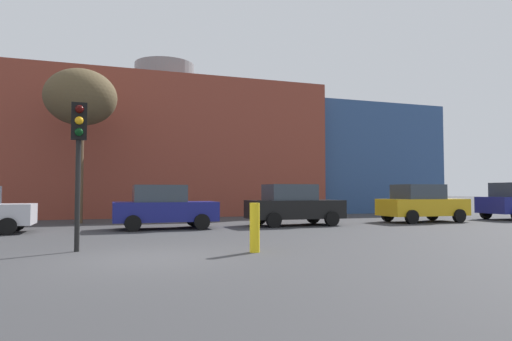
{
  "coord_description": "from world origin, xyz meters",
  "views": [
    {
      "loc": [
        -0.81,
        -9.92,
        1.45
      ],
      "look_at": [
        5.58,
        9.03,
        2.39
      ],
      "focal_mm": 31.19,
      "sensor_mm": 36.0,
      "label": 1
    }
  ],
  "objects_px": {
    "parked_car_3": "(293,205)",
    "traffic_light_island": "(79,142)",
    "parked_car_2": "(164,207)",
    "bollard_yellow_0": "(255,228)",
    "parked_car_4": "(421,203)",
    "bare_tree_0": "(81,99)"
  },
  "relations": [
    {
      "from": "bollard_yellow_0",
      "to": "parked_car_4",
      "type": "bearing_deg",
      "value": 34.34
    },
    {
      "from": "parked_car_4",
      "to": "bare_tree_0",
      "type": "distance_m",
      "value": 16.62
    },
    {
      "from": "parked_car_4",
      "to": "traffic_light_island",
      "type": "distance_m",
      "value": 16.04
    },
    {
      "from": "parked_car_3",
      "to": "parked_car_2",
      "type": "bearing_deg",
      "value": 180.0
    },
    {
      "from": "parked_car_3",
      "to": "bare_tree_0",
      "type": "height_order",
      "value": "bare_tree_0"
    },
    {
      "from": "parked_car_2",
      "to": "bare_tree_0",
      "type": "height_order",
      "value": "bare_tree_0"
    },
    {
      "from": "parked_car_4",
      "to": "traffic_light_island",
      "type": "bearing_deg",
      "value": -158.26
    },
    {
      "from": "parked_car_2",
      "to": "bare_tree_0",
      "type": "xyz_separation_m",
      "value": [
        -3.3,
        4.24,
        4.85
      ]
    },
    {
      "from": "parked_car_2",
      "to": "traffic_light_island",
      "type": "height_order",
      "value": "traffic_light_island"
    },
    {
      "from": "parked_car_2",
      "to": "traffic_light_island",
      "type": "distance_m",
      "value": 6.77
    },
    {
      "from": "parked_car_4",
      "to": "traffic_light_island",
      "type": "xyz_separation_m",
      "value": [
        -14.8,
        -5.9,
        1.78
      ]
    },
    {
      "from": "parked_car_2",
      "to": "traffic_light_island",
      "type": "xyz_separation_m",
      "value": [
        -2.77,
        -5.9,
        1.81
      ]
    },
    {
      "from": "traffic_light_island",
      "to": "bare_tree_0",
      "type": "height_order",
      "value": "bare_tree_0"
    },
    {
      "from": "parked_car_4",
      "to": "bare_tree_0",
      "type": "bearing_deg",
      "value": 164.54
    },
    {
      "from": "parked_car_3",
      "to": "parked_car_4",
      "type": "distance_m",
      "value": 6.59
    },
    {
      "from": "bollard_yellow_0",
      "to": "bare_tree_0",
      "type": "bearing_deg",
      "value": 111.41
    },
    {
      "from": "traffic_light_island",
      "to": "bare_tree_0",
      "type": "bearing_deg",
      "value": 178.62
    },
    {
      "from": "parked_car_3",
      "to": "traffic_light_island",
      "type": "height_order",
      "value": "traffic_light_island"
    },
    {
      "from": "parked_car_4",
      "to": "bollard_yellow_0",
      "type": "height_order",
      "value": "parked_car_4"
    },
    {
      "from": "parked_car_2",
      "to": "bare_tree_0",
      "type": "bearing_deg",
      "value": 127.87
    },
    {
      "from": "parked_car_2",
      "to": "bollard_yellow_0",
      "type": "bearing_deg",
      "value": -80.35
    },
    {
      "from": "parked_car_3",
      "to": "traffic_light_island",
      "type": "xyz_separation_m",
      "value": [
        -8.22,
        -5.9,
        1.79
      ]
    }
  ]
}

